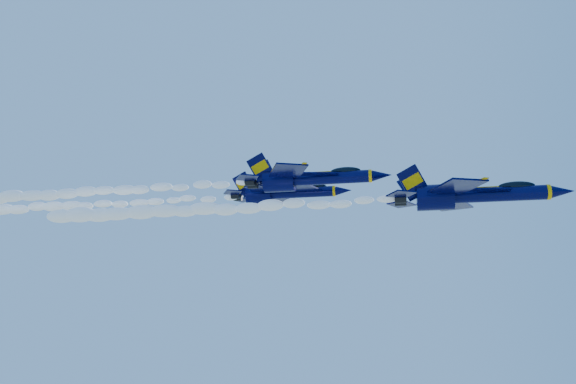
# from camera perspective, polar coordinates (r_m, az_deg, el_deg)

# --- Properties ---
(jet_lead) EXTENTS (19.49, 15.99, 7.24)m
(jet_lead) POSITION_cam_1_polar(r_m,az_deg,el_deg) (66.81, 18.02, -0.28)
(jet_lead) COLOR #020330
(smoke_trail_jet_lead) EXTENTS (44.75, 2.17, 1.95)m
(smoke_trail_jet_lead) POSITION_cam_1_polar(r_m,az_deg,el_deg) (69.84, -7.79, -1.77)
(smoke_trail_jet_lead) COLOR white
(jet_second) EXTENTS (18.72, 15.35, 6.96)m
(jet_second) POSITION_cam_1_polar(r_m,az_deg,el_deg) (71.95, 2.05, 1.37)
(jet_second) COLOR #020330
(smoke_trail_jet_second) EXTENTS (44.75, 2.09, 1.88)m
(smoke_trail_jet_second) POSITION_cam_1_polar(r_m,az_deg,el_deg) (82.11, -19.37, -0.06)
(smoke_trail_jet_second) COLOR white
(jet_third) EXTENTS (17.11, 14.03, 6.36)m
(jet_third) POSITION_cam_1_polar(r_m,az_deg,el_deg) (79.38, -0.49, -0.10)
(jet_third) COLOR #020330
(smoke_trail_jet_third) EXTENTS (44.75, 1.91, 1.72)m
(smoke_trail_jet_third) POSITION_cam_1_polar(r_m,az_deg,el_deg) (89.93, -19.37, -1.21)
(smoke_trail_jet_third) COLOR white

